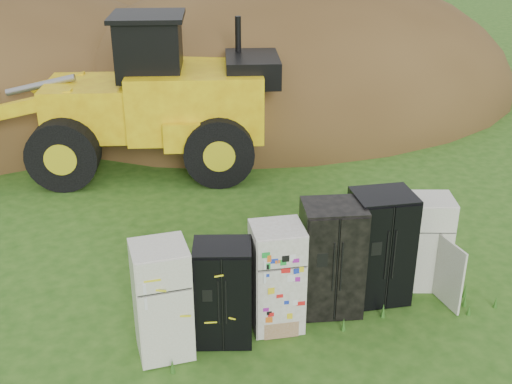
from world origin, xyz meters
TOP-DOWN VIEW (x-y plane):
  - ground at (0.00, 0.00)m, footprint 120.00×120.00m
  - fridge_leftmost at (-2.45, 0.04)m, footprint 0.89×0.86m
  - fridge_black_side at (-1.51, -0.03)m, footprint 1.06×0.96m
  - fridge_sticker at (-0.61, -0.04)m, footprint 0.94×0.89m
  - fridge_dark_mid at (0.41, 0.02)m, footprint 1.19×1.07m
  - fridge_black_right at (1.33, -0.00)m, footprint 1.14×1.01m
  - fridge_open_door at (2.33, 0.03)m, footprint 0.98×0.95m
  - wheel_loader at (-1.44, 7.70)m, footprint 8.59×5.79m
  - dirt_mound_right at (5.34, 11.65)m, footprint 16.83×12.35m
  - dirt_mound_back at (-1.00, 18.24)m, footprint 18.15×12.10m

SIDE VIEW (x-z plane):
  - ground at x=0.00m, z-range 0.00..0.00m
  - dirt_mound_right at x=5.34m, z-range -4.19..4.19m
  - dirt_mound_back at x=-1.00m, z-range -3.16..3.16m
  - fridge_black_side at x=-1.51m, z-range 0.00..1.66m
  - fridge_open_door at x=2.33m, z-range 0.00..1.68m
  - fridge_sticker at x=-0.61m, z-range 0.00..1.78m
  - fridge_leftmost at x=-2.45m, z-range 0.00..1.82m
  - fridge_dark_mid at x=0.41m, z-range 0.00..1.93m
  - fridge_black_right at x=1.33m, z-range 0.00..1.96m
  - wheel_loader at x=-1.44m, z-range 0.00..3.85m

